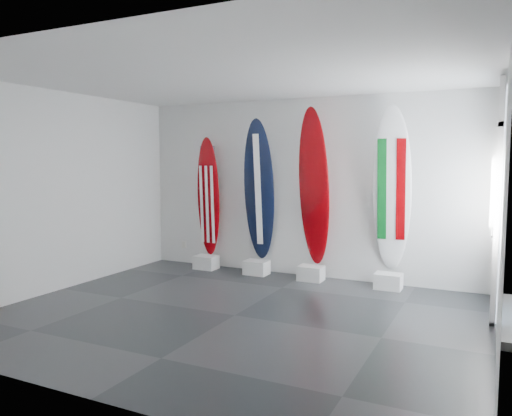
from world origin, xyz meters
The scene contains 16 objects.
floor centered at (0.00, 0.00, 0.00)m, with size 6.00×6.00×0.00m, color black.
ceiling centered at (0.00, 0.00, 3.00)m, with size 6.00×6.00×0.00m, color white.
wall_back centered at (0.00, 2.50, 1.50)m, with size 6.00×6.00×0.00m, color white.
wall_front centered at (0.00, -2.50, 1.50)m, with size 6.00×6.00×0.00m, color white.
wall_left centered at (-3.00, 0.00, 1.50)m, with size 5.00×5.00×0.00m, color white.
wall_right centered at (3.00, 0.00, 1.50)m, with size 5.00×5.00×0.00m, color white.
display_block_usa centered at (-1.77, 2.18, 0.12)m, with size 0.40×0.30×0.24m, color white.
surfboard_usa centered at (-1.77, 2.28, 1.31)m, with size 0.48×0.08×2.14m, color #840106.
display_block_navy centered at (-0.75, 2.18, 0.12)m, with size 0.40×0.30×0.24m, color white.
surfboard_navy centered at (-0.75, 2.28, 1.45)m, with size 0.55×0.08×2.44m, color black.
display_block_swiss centered at (0.24, 2.18, 0.12)m, with size 0.40×0.30×0.24m, color white.
surfboard_swiss centered at (0.24, 2.28, 1.53)m, with size 0.59×0.08×2.59m, color #840106.
display_block_italy centered at (1.49, 2.18, 0.12)m, with size 0.40×0.30×0.24m, color white.
surfboard_italy centered at (1.49, 2.28, 1.51)m, with size 0.58×0.08×2.57m, color white.
wall_outlet centered at (-2.45, 2.48, 0.35)m, with size 0.09×0.02×0.13m, color silver.
glass_door centered at (2.97, 1.55, 1.43)m, with size 0.12×1.16×2.85m, color white, non-canonical shape.
Camera 1 is at (2.95, -5.45, 1.97)m, focal length 35.08 mm.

